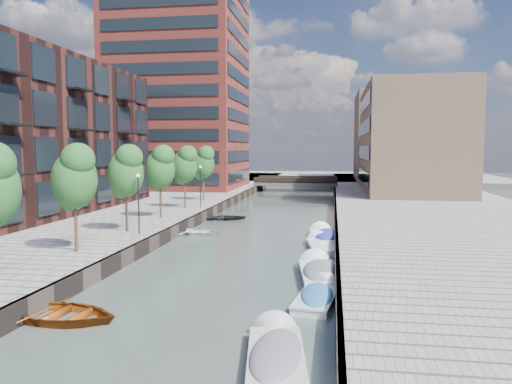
% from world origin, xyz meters
% --- Properties ---
extents(water, '(300.00, 300.00, 0.00)m').
position_xyz_m(water, '(0.00, 40.00, 0.00)').
color(water, '#38473F').
rests_on(water, ground).
extents(quay_right, '(20.00, 140.00, 1.00)m').
position_xyz_m(quay_right, '(16.00, 40.00, 0.50)').
color(quay_right, gray).
rests_on(quay_right, ground).
extents(quay_wall_left, '(0.25, 140.00, 1.00)m').
position_xyz_m(quay_wall_left, '(-6.10, 40.00, 0.50)').
color(quay_wall_left, '#332823').
rests_on(quay_wall_left, ground).
extents(quay_wall_right, '(0.25, 140.00, 1.00)m').
position_xyz_m(quay_wall_right, '(6.10, 40.00, 0.50)').
color(quay_wall_right, '#332823').
rests_on(quay_wall_right, ground).
extents(far_closure, '(80.00, 40.00, 1.00)m').
position_xyz_m(far_closure, '(0.00, 100.00, 0.50)').
color(far_closure, gray).
rests_on(far_closure, ground).
extents(apartment_block, '(8.00, 38.00, 14.00)m').
position_xyz_m(apartment_block, '(-20.00, 30.00, 8.00)').
color(apartment_block, black).
rests_on(apartment_block, quay_left).
extents(tower, '(18.00, 18.00, 30.00)m').
position_xyz_m(tower, '(-17.00, 65.00, 16.00)').
color(tower, '#99352C').
rests_on(tower, quay_left).
extents(tan_block_near, '(12.00, 25.00, 14.00)m').
position_xyz_m(tan_block_near, '(16.00, 62.00, 8.00)').
color(tan_block_near, tan).
rests_on(tan_block_near, quay_right).
extents(tan_block_far, '(12.00, 20.00, 16.00)m').
position_xyz_m(tan_block_far, '(16.00, 88.00, 9.00)').
color(tan_block_far, tan).
rests_on(tan_block_far, quay_right).
extents(bridge, '(13.00, 6.00, 1.30)m').
position_xyz_m(bridge, '(0.00, 72.00, 1.39)').
color(bridge, gray).
rests_on(bridge, ground).
extents(tree_2, '(2.50, 2.50, 5.95)m').
position_xyz_m(tree_2, '(-8.50, 18.00, 5.31)').
color(tree_2, '#382619').
rests_on(tree_2, quay_left).
extents(tree_3, '(2.50, 2.50, 5.95)m').
position_xyz_m(tree_3, '(-8.50, 25.00, 5.31)').
color(tree_3, '#382619').
rests_on(tree_3, quay_left).
extents(tree_4, '(2.50, 2.50, 5.95)m').
position_xyz_m(tree_4, '(-8.50, 32.00, 5.31)').
color(tree_4, '#382619').
rests_on(tree_4, quay_left).
extents(tree_5, '(2.50, 2.50, 5.95)m').
position_xyz_m(tree_5, '(-8.50, 39.00, 5.31)').
color(tree_5, '#382619').
rests_on(tree_5, quay_left).
extents(tree_6, '(2.50, 2.50, 5.95)m').
position_xyz_m(tree_6, '(-8.50, 46.00, 5.31)').
color(tree_6, '#382619').
rests_on(tree_6, quay_left).
extents(lamp_1, '(0.24, 0.24, 4.12)m').
position_xyz_m(lamp_1, '(-7.20, 24.00, 3.51)').
color(lamp_1, black).
rests_on(lamp_1, quay_left).
extents(lamp_2, '(0.24, 0.24, 4.12)m').
position_xyz_m(lamp_2, '(-7.20, 40.00, 3.51)').
color(lamp_2, black).
rests_on(lamp_2, quay_left).
extents(sloop_2, '(5.18, 3.94, 1.00)m').
position_xyz_m(sloop_2, '(-4.84, 9.94, 0.00)').
color(sloop_2, '#85390E').
rests_on(sloop_2, ground).
extents(sloop_3, '(4.60, 3.51, 0.89)m').
position_xyz_m(sloop_3, '(-4.86, 30.02, 0.00)').
color(sloop_3, white).
rests_on(sloop_3, ground).
extents(sloop_4, '(4.69, 3.89, 0.84)m').
position_xyz_m(sloop_4, '(-4.37, 38.55, 0.00)').
color(sloop_4, black).
rests_on(sloop_4, ground).
extents(motorboat_0, '(2.19, 4.68, 1.50)m').
position_xyz_m(motorboat_0, '(5.24, 14.11, 0.18)').
color(motorboat_0, silver).
rests_on(motorboat_0, ground).
extents(motorboat_1, '(2.37, 5.24, 1.69)m').
position_xyz_m(motorboat_1, '(4.06, 7.46, 0.21)').
color(motorboat_1, '#BAB9B7').
rests_on(motorboat_1, ground).
extents(motorboat_2, '(2.44, 5.17, 1.66)m').
position_xyz_m(motorboat_2, '(5.06, 25.96, 0.10)').
color(motorboat_2, white).
rests_on(motorboat_2, ground).
extents(motorboat_3, '(2.89, 5.90, 1.88)m').
position_xyz_m(motorboat_3, '(5.30, 29.12, 0.23)').
color(motorboat_3, white).
rests_on(motorboat_3, ground).
extents(motorboat_4, '(2.57, 5.76, 1.86)m').
position_xyz_m(motorboat_4, '(5.13, 18.31, 0.23)').
color(motorboat_4, white).
rests_on(motorboat_4, ground).
extents(car, '(1.52, 3.52, 1.18)m').
position_xyz_m(car, '(11.64, 65.78, 1.59)').
color(car, silver).
rests_on(car, quay_right).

